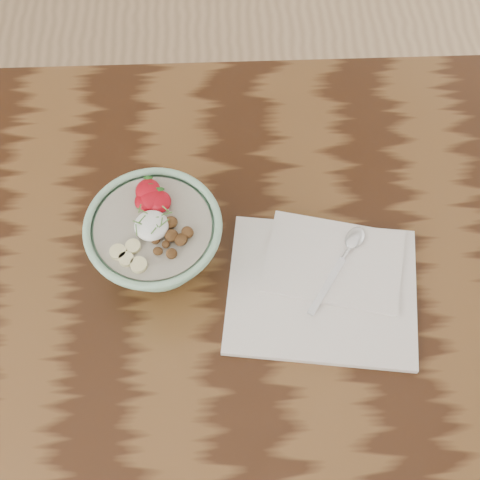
{
  "coord_description": "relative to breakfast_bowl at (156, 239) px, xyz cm",
  "views": [
    {
      "loc": [
        18.7,
        -39.06,
        164.82
      ],
      "look_at": [
        20.21,
        2.89,
        86.31
      ],
      "focal_mm": 50.0,
      "sensor_mm": 36.0,
      "label": 1
    }
  ],
  "objects": [
    {
      "name": "table",
      "position": [
        -8.38,
        -5.99,
        -15.79
      ],
      "size": [
        160.0,
        90.0,
        75.0
      ],
      "color": "#321A0C",
      "rests_on": "ground"
    },
    {
      "name": "breakfast_bowl",
      "position": [
        0.0,
        0.0,
        0.0
      ],
      "size": [
        19.12,
        19.12,
        12.51
      ],
      "rotation": [
        0.0,
        0.0,
        -0.09
      ],
      "color": "#91C39F",
      "rests_on": "table"
    },
    {
      "name": "napkin",
      "position": [
        24.11,
        -5.25,
        -5.79
      ],
      "size": [
        29.9,
        25.84,
        1.68
      ],
      "rotation": [
        0.0,
        0.0,
        -0.13
      ],
      "color": "white",
      "rests_on": "table"
    },
    {
      "name": "spoon",
      "position": [
        27.95,
        -0.36,
        -4.46
      ],
      "size": [
        10.37,
        14.61,
        0.85
      ],
      "rotation": [
        0.0,
        0.0,
        -0.58
      ],
      "color": "silver",
      "rests_on": "napkin"
    }
  ]
}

